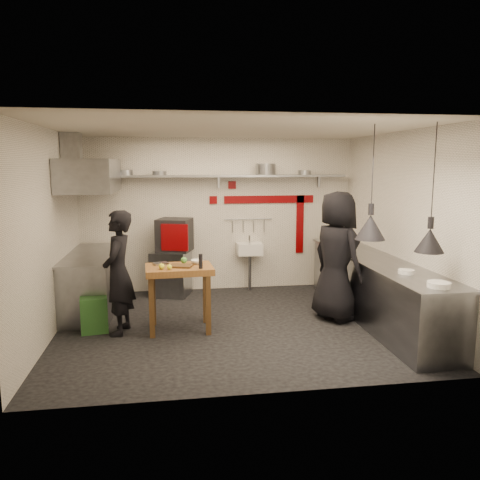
{
  "coord_description": "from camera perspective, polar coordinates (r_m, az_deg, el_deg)",
  "views": [
    {
      "loc": [
        -0.89,
        -6.48,
        2.3
      ],
      "look_at": [
        0.13,
        0.3,
        1.21
      ],
      "focal_mm": 35.0,
      "sensor_mm": 36.0,
      "label": 1
    }
  ],
  "objects": [
    {
      "name": "prep_table",
      "position": [
        6.68,
        -7.36,
        -7.04
      ],
      "size": [
        0.95,
        0.69,
        0.92
      ],
      "primitive_type": null,
      "rotation": [
        0.0,
        0.0,
        0.06
      ],
      "color": "brown",
      "rests_on": "floor"
    },
    {
      "name": "oven_door",
      "position": [
        8.06,
        -7.97,
        0.31
      ],
      "size": [
        0.46,
        0.18,
        0.46
      ],
      "primitive_type": "cube",
      "rotation": [
        0.0,
        0.0,
        -0.32
      ],
      "color": "#6A0205",
      "rests_on": "combi_oven"
    },
    {
      "name": "red_band_vert",
      "position": [
        8.97,
        7.3,
        1.92
      ],
      "size": [
        0.14,
        0.02,
        1.1
      ],
      "primitive_type": "cube",
      "color": "#6A0205",
      "rests_on": "wall_back"
    },
    {
      "name": "floor",
      "position": [
        6.94,
        -0.7,
        -10.33
      ],
      "size": [
        5.0,
        5.0,
        0.0
      ],
      "primitive_type": "plane",
      "color": "black",
      "rests_on": "ground"
    },
    {
      "name": "plate_stack",
      "position": [
        5.8,
        23.08,
        -5.04
      ],
      "size": [
        0.31,
        0.31,
        0.07
      ],
      "primitive_type": "cylinder",
      "rotation": [
        0.0,
        0.0,
        0.24
      ],
      "color": "silver",
      "rests_on": "counter_right_top"
    },
    {
      "name": "counter_right_top",
      "position": [
        7.3,
        16.27,
        -2.28
      ],
      "size": [
        0.76,
        3.9,
        0.03
      ],
      "primitive_type": "cube",
      "color": "slate",
      "rests_on": "counter_right"
    },
    {
      "name": "wall_left",
      "position": [
        6.74,
        -22.28,
        0.67
      ],
      "size": [
        0.04,
        4.2,
        2.8
      ],
      "primitive_type": "cube",
      "color": "silver",
      "rests_on": "floor"
    },
    {
      "name": "counter_right",
      "position": [
        7.4,
        16.11,
        -5.82
      ],
      "size": [
        0.7,
        3.8,
        0.9
      ],
      "primitive_type": "cube",
      "color": "slate",
      "rests_on": "floor"
    },
    {
      "name": "green_bin",
      "position": [
        6.94,
        -17.36,
        -8.57
      ],
      "size": [
        0.42,
        0.42,
        0.5
      ],
      "primitive_type": "cube",
      "rotation": [
        0.0,
        0.0,
        0.16
      ],
      "color": "#245622",
      "rests_on": "floor"
    },
    {
      "name": "wall_front",
      "position": [
        4.56,
        2.87,
        -2.38
      ],
      "size": [
        5.0,
        0.04,
        2.8
      ],
      "primitive_type": "cube",
      "color": "silver",
      "rests_on": "floor"
    },
    {
      "name": "hood_duct",
      "position": [
        7.68,
        -19.84,
        10.37
      ],
      "size": [
        0.28,
        0.28,
        0.5
      ],
      "primitive_type": "cube",
      "color": "slate",
      "rests_on": "ceiling"
    },
    {
      "name": "wall_back",
      "position": [
        8.68,
        -2.62,
        3.07
      ],
      "size": [
        5.0,
        0.04,
        2.8
      ],
      "primitive_type": "cube",
      "color": "silver",
      "rests_on": "floor"
    },
    {
      "name": "wall_right",
      "position": [
        7.37,
        18.91,
        1.53
      ],
      "size": [
        0.04,
        4.2,
        2.8
      ],
      "primitive_type": "cube",
      "color": "silver",
      "rests_on": "floor"
    },
    {
      "name": "counter_left_top",
      "position": [
        7.76,
        -17.75,
        -1.68
      ],
      "size": [
        0.76,
        2.0,
        0.03
      ],
      "primitive_type": "cube",
      "color": "slate",
      "rests_on": "counter_left"
    },
    {
      "name": "red_tile_a",
      "position": [
        8.65,
        -0.97,
        6.71
      ],
      "size": [
        0.14,
        0.02,
        0.14
      ],
      "primitive_type": "cube",
      "color": "#6A0205",
      "rests_on": "wall_back"
    },
    {
      "name": "sink_drain",
      "position": [
        8.71,
        1.19,
        -3.97
      ],
      "size": [
        0.06,
        0.06,
        0.66
      ],
      "primitive_type": "cylinder",
      "color": "slate",
      "rests_on": "floor"
    },
    {
      "name": "heat_lamp_near",
      "position": [
        5.97,
        15.82,
        6.73
      ],
      "size": [
        0.47,
        0.47,
        1.41
      ],
      "primitive_type": null,
      "rotation": [
        0.0,
        0.0,
        0.31
      ],
      "color": "black",
      "rests_on": "ceiling"
    },
    {
      "name": "red_tile_b",
      "position": [
        8.62,
        -3.28,
        4.9
      ],
      "size": [
        0.14,
        0.02,
        0.14
      ],
      "primitive_type": "cube",
      "color": "#6A0205",
      "rests_on": "wall_back"
    },
    {
      "name": "counter_left",
      "position": [
        7.86,
        -17.58,
        -5.01
      ],
      "size": [
        0.7,
        1.9,
        0.9
      ],
      "primitive_type": "cube",
      "color": "slate",
      "rests_on": "floor"
    },
    {
      "name": "pan_mid_left",
      "position": [
        8.41,
        -9.79,
        8.05
      ],
      "size": [
        0.3,
        0.3,
        0.07
      ],
      "primitive_type": "cylinder",
      "rotation": [
        0.0,
        0.0,
        -0.27
      ],
      "color": "slate",
      "rests_on": "back_shelf"
    },
    {
      "name": "steel_tray",
      "position": [
        6.71,
        -9.65,
        -2.84
      ],
      "size": [
        0.23,
        0.19,
        0.03
      ],
      "primitive_type": "cube",
      "rotation": [
        0.0,
        0.0,
        0.37
      ],
      "color": "slate",
      "rests_on": "prep_table"
    },
    {
      "name": "heat_lamp_far",
      "position": [
        5.93,
        22.47,
        5.83
      ],
      "size": [
        0.36,
        0.36,
        1.52
      ],
      "primitive_type": null,
      "rotation": [
        0.0,
        0.0,
        0.06
      ],
      "color": "black",
      "rests_on": "ceiling"
    },
    {
      "name": "chef_right",
      "position": [
        7.12,
        11.69,
        -1.95
      ],
      "size": [
        0.92,
        1.11,
        1.94
      ],
      "primitive_type": "imported",
      "rotation": [
        0.0,
        0.0,
        1.95
      ],
      "color": "black",
      "rests_on": "floor"
    },
    {
      "name": "utensil_rail",
      "position": [
        8.72,
        1.01,
        2.58
      ],
      "size": [
        0.9,
        0.02,
        0.02
      ],
      "primitive_type": "cylinder",
      "rotation": [
        0.0,
        1.57,
        0.0
      ],
      "color": "slate",
      "rests_on": "wall_back"
    },
    {
      "name": "oven_stand",
      "position": [
        8.47,
        -8.4,
        -4.03
      ],
      "size": [
        0.77,
        0.73,
        0.8
      ],
      "primitive_type": "cube",
      "rotation": [
        0.0,
        0.0,
        -0.32
      ],
      "color": "slate",
      "rests_on": "floor"
    },
    {
      "name": "shelf_bracket_left",
      "position": [
        8.62,
        -15.38,
        6.85
      ],
      "size": [
        0.04,
        0.06,
        0.24
      ],
      "primitive_type": "cube",
      "color": "slate",
      "rests_on": "wall_back"
    },
    {
      "name": "small_bowl_right",
      "position": [
        6.4,
        19.59,
        -3.65
      ],
      "size": [
        0.25,
        0.25,
        0.05
      ],
      "primitive_type": "cylinder",
      "rotation": [
        0.0,
        0.0,
        0.22
      ],
      "color": "silver",
      "rests_on": "counter_right_top"
    },
    {
      "name": "hand_sink",
      "position": [
        8.66,
        1.16,
        -1.07
      ],
      "size": [
        0.46,
        0.34,
        0.22
      ],
      "primitive_type": "cube",
      "color": "silver",
      "rests_on": "wall_back"
    },
    {
      "name": "sink_tap",
      "position": [
        8.63,
        1.16,
        0.1
      ],
      "size": [
        0.03,
        0.03,
        0.14
      ],
      "primitive_type": "cylinder",
      "color": "slate",
      "rests_on": "hand_sink"
    },
    {
      "name": "lemon_b",
      "position": [
        6.35,
        -8.6,
        -3.28
      ],
      "size": [
        0.09,
        0.09,
        0.07
      ],
      "primitive_type": "sphere",
      "rotation": [
        0.0,
        0.0,
        -0.24
      ],
      "color": "yellow",
      "rests_on": "prep_table"
    },
    {
      "name": "red_band_horiz",
      "position": [
        8.78,
        3.58,
        4.97
      ],
      "size": [
        1.7,
        0.02,
        0.14
      ],
      "primitive_type": "cube",
      "color": "#6A0205",
      "rests_on": "wall_back"
    },
    {
      "name": "shelf_bracket_right",
      "position": [
        9.0,
        9.59,
        7.13
      ],
      "size": [
        0.04,
        0.06,
        0.24
      ],
      "primitive_type": "cube",
      "color": "slate",
      "rests_on": "wall_back"
    },
    {
      "name": "back_shelf",
      "position": [
        8.45,
        -2.52,
        7.81
      ],
      "size": [
        4.6,
        0.34,
        0.04
      ],
      "primitive_type": "cube",
      "color": "slate",
      "rests_on": "wall_back"
    },
    {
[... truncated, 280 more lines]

